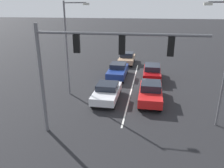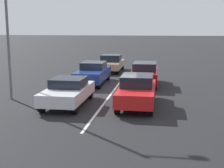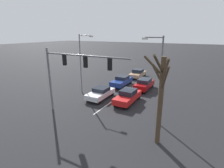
{
  "view_description": "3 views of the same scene",
  "coord_description": "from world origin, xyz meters",
  "views": [
    {
      "loc": [
        -1.5,
        21.65,
        7.25
      ],
      "look_at": [
        1.33,
        5.67,
        1.44
      ],
      "focal_mm": 35.0,
      "sensor_mm": 36.0,
      "label": 1
    },
    {
      "loc": [
        -2.85,
        20.52,
        3.94
      ],
      "look_at": [
        -0.53,
        5.74,
        1.17
      ],
      "focal_mm": 50.0,
      "sensor_mm": 36.0,
      "label": 2
    },
    {
      "loc": [
        -9.18,
        22.69,
        7.81
      ],
      "look_at": [
        0.51,
        4.93,
        1.86
      ],
      "focal_mm": 28.0,
      "sensor_mm": 36.0,
      "label": 3
    }
  ],
  "objects": [
    {
      "name": "car_navy_midlane_second",
      "position": [
        1.79,
        -0.53,
        0.76
      ],
      "size": [
        1.79,
        4.58,
        1.5
      ],
      "color": "navy",
      "rests_on": "ground_plane"
    },
    {
      "name": "lane_stripe_left_divider",
      "position": [
        0.0,
        1.87,
        0.01
      ],
      "size": [
        0.12,
        15.75,
        0.01
      ],
      "primitive_type": "cube",
      "color": "silver",
      "rests_on": "ground_plane"
    },
    {
      "name": "car_silver_midlane_front",
      "position": [
        1.76,
        5.56,
        0.71
      ],
      "size": [
        1.86,
        4.23,
        1.37
      ],
      "color": "silver",
      "rests_on": "ground_plane"
    },
    {
      "name": "street_lamp_right_shoulder",
      "position": [
        4.98,
        4.85,
        4.44
      ],
      "size": [
        2.07,
        0.24,
        7.64
      ],
      "color": "slate",
      "rests_on": "ground_plane"
    },
    {
      "name": "ground_plane",
      "position": [
        0.0,
        0.0,
        0.0
      ],
      "size": [
        240.0,
        240.0,
        0.0
      ],
      "primitive_type": "plane",
      "color": "black"
    },
    {
      "name": "street_lamp_left_shoulder",
      "position": [
        -5.75,
        8.3,
        4.39
      ],
      "size": [
        1.79,
        0.24,
        7.6
      ],
      "color": "slate",
      "rests_on": "ground_plane"
    },
    {
      "name": "car_maroon_leftlane_second",
      "position": [
        -1.81,
        -0.44,
        0.8
      ],
      "size": [
        1.73,
        4.43,
        1.55
      ],
      "color": "maroon",
      "rests_on": "ground_plane"
    },
    {
      "name": "traffic_signal_gantry",
      "position": [
        1.65,
        10.73,
        4.73
      ],
      "size": [
        8.87,
        0.37,
        6.42
      ],
      "color": "slate",
      "rests_on": "ground_plane"
    },
    {
      "name": "car_tan_midlane_third",
      "position": [
        1.5,
        -6.64,
        0.74
      ],
      "size": [
        1.89,
        4.41,
        1.48
      ],
      "color": "tan",
      "rests_on": "ground_plane"
    },
    {
      "name": "car_red_leftlane_front",
      "position": [
        -1.71,
        5.2,
        0.79
      ],
      "size": [
        1.76,
        4.53,
        1.55
      ],
      "color": "red",
      "rests_on": "ground_plane"
    }
  ]
}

